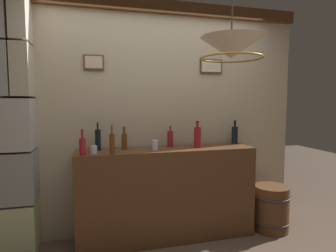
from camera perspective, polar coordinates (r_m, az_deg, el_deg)
name	(u,v)px	position (r m, az deg, el deg)	size (l,w,h in m)	color
panelled_rear_partition	(160,111)	(3.31, -1.52, 3.01)	(3.37, 0.15, 2.63)	#BCAD8E
stone_pillar	(16,126)	(3.14, -28.23, -0.09)	(0.34, 0.39, 2.56)	#BDC594
bar_shelf_unit	(167,194)	(3.19, -0.24, -13.45)	(1.92, 0.43, 1.00)	brown
liquor_bottle_mezcal	(98,139)	(3.03, -13.90, -2.65)	(0.06, 0.06, 0.30)	black
liquor_bottle_rye	(112,143)	(2.80, -11.17, -3.41)	(0.05, 0.05, 0.29)	brown
liquor_bottle_amaro	(197,137)	(3.15, 5.91, -2.16)	(0.08, 0.08, 0.29)	maroon
liquor_bottle_vodka	(82,146)	(2.81, -16.81, -3.82)	(0.06, 0.06, 0.25)	maroon
liquor_bottle_whiskey	(124,141)	(3.02, -8.77, -2.98)	(0.06, 0.06, 0.25)	brown
liquor_bottle_rum	(170,139)	(3.17, 0.44, -2.56)	(0.07, 0.07, 0.24)	maroon
liquor_bottle_port	(235,135)	(3.51, 13.25, -1.68)	(0.07, 0.07, 0.28)	black
glass_tumbler_rocks	(155,145)	(2.98, -2.64, -3.84)	(0.06, 0.06, 0.11)	silver
glass_tumbler_highball	(94,150)	(2.85, -14.68, -4.64)	(0.07, 0.07, 0.08)	silver
pendant_lamp	(231,49)	(2.43, 12.61, 14.91)	(0.51, 0.51, 0.57)	#EFE5C6
wooden_barrel	(271,208)	(3.66, 20.01, -15.23)	(0.43, 0.43, 0.53)	brown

